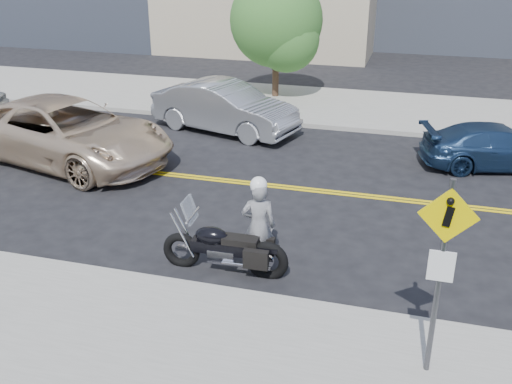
{
  "coord_description": "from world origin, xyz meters",
  "views": [
    {
      "loc": [
        3.68,
        -13.66,
        6.04
      ],
      "look_at": [
        0.72,
        -3.11,
        1.2
      ],
      "focal_mm": 42.0,
      "sensor_mm": 36.0,
      "label": 1
    }
  ],
  "objects_px": {
    "pedestrian_sign": "(442,262)",
    "motorcycle": "(225,237)",
    "motorcyclist": "(259,224)",
    "parked_car_blue": "(497,147)",
    "suv": "(67,132)",
    "parked_car_silver": "(225,107)"
  },
  "relations": [
    {
      "from": "motorcyclist",
      "to": "motorcycle",
      "type": "relative_size",
      "value": 0.79
    },
    {
      "from": "pedestrian_sign",
      "to": "motorcyclist",
      "type": "xyz_separation_m",
      "value": [
        -3.19,
        2.36,
        -1.02
      ]
    },
    {
      "from": "pedestrian_sign",
      "to": "parked_car_silver",
      "type": "bearing_deg",
      "value": 122.3
    },
    {
      "from": "suv",
      "to": "parked_car_silver",
      "type": "relative_size",
      "value": 1.3
    },
    {
      "from": "pedestrian_sign",
      "to": "parked_car_silver",
      "type": "height_order",
      "value": "pedestrian_sign"
    },
    {
      "from": "motorcycle",
      "to": "parked_car_blue",
      "type": "bearing_deg",
      "value": 51.38
    },
    {
      "from": "motorcyclist",
      "to": "parked_car_blue",
      "type": "height_order",
      "value": "motorcyclist"
    },
    {
      "from": "parked_car_silver",
      "to": "pedestrian_sign",
      "type": "bearing_deg",
      "value": -131.7
    },
    {
      "from": "parked_car_silver",
      "to": "parked_car_blue",
      "type": "height_order",
      "value": "parked_car_silver"
    },
    {
      "from": "suv",
      "to": "parked_car_blue",
      "type": "height_order",
      "value": "suv"
    },
    {
      "from": "motorcyclist",
      "to": "suv",
      "type": "xyz_separation_m",
      "value": [
        -6.67,
        4.12,
        -0.07
      ]
    },
    {
      "from": "pedestrian_sign",
      "to": "suv",
      "type": "bearing_deg",
      "value": 146.67
    },
    {
      "from": "motorcycle",
      "to": "parked_car_silver",
      "type": "height_order",
      "value": "parked_car_silver"
    },
    {
      "from": "suv",
      "to": "parked_car_blue",
      "type": "bearing_deg",
      "value": -62.12
    },
    {
      "from": "parked_car_blue",
      "to": "suv",
      "type": "bearing_deg",
      "value": 88.31
    },
    {
      "from": "pedestrian_sign",
      "to": "suv",
      "type": "relative_size",
      "value": 0.48
    },
    {
      "from": "motorcyclist",
      "to": "parked_car_blue",
      "type": "bearing_deg",
      "value": -138.78
    },
    {
      "from": "pedestrian_sign",
      "to": "motorcycle",
      "type": "bearing_deg",
      "value": 151.46
    },
    {
      "from": "pedestrian_sign",
      "to": "parked_car_silver",
      "type": "relative_size",
      "value": 0.62
    },
    {
      "from": "motorcyclist",
      "to": "suv",
      "type": "relative_size",
      "value": 0.3
    },
    {
      "from": "motorcycle",
      "to": "motorcyclist",
      "type": "bearing_deg",
      "value": 27.18
    },
    {
      "from": "parked_car_silver",
      "to": "parked_car_blue",
      "type": "relative_size",
      "value": 1.18
    }
  ]
}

